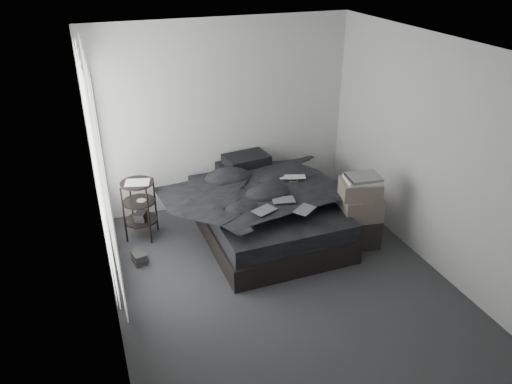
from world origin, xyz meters
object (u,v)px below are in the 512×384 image
object	(u,v)px
laptop	(293,174)
side_stand	(140,210)
bed	(266,223)
box_lower	(357,230)

from	to	relation	value
laptop	side_stand	size ratio (longest dim) A/B	0.44
bed	laptop	distance (m)	0.74
side_stand	box_lower	bearing A→B (deg)	-23.76
bed	side_stand	bearing A→B (deg)	161.63
bed	laptop	world-z (taller)	laptop
bed	side_stand	size ratio (longest dim) A/B	2.75
bed	side_stand	xyz separation A→B (m)	(-1.54, 0.49, 0.24)
side_stand	bed	bearing A→B (deg)	-17.54
laptop	box_lower	size ratio (longest dim) A/B	0.65
laptop	box_lower	world-z (taller)	laptop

